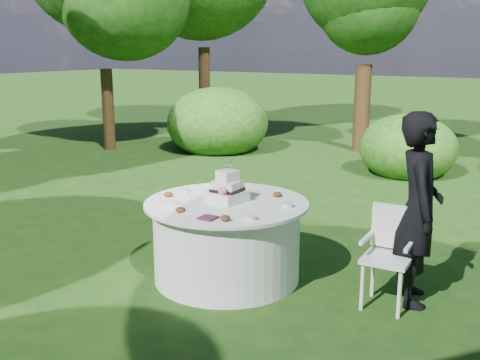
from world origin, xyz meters
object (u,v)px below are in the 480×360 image
(table, at_px, (227,240))
(chair, at_px, (390,248))
(guest, at_px, (418,209))
(napkins, at_px, (208,218))
(cake, at_px, (227,190))

(table, distance_m, chair, 1.53)
(table, bearing_deg, guest, 14.68)
(napkins, bearing_deg, cake, 105.99)
(napkins, relative_size, cake, 0.33)
(napkins, distance_m, guest, 1.81)
(napkins, relative_size, table, 0.09)
(napkins, xyz_separation_m, cake, (-0.16, 0.55, 0.10))
(napkins, distance_m, cake, 0.58)
(guest, relative_size, cake, 3.97)
(guest, xyz_separation_m, cake, (-1.67, -0.43, 0.04))
(napkins, height_order, guest, guest)
(guest, distance_m, chair, 0.41)
(napkins, height_order, cake, cake)
(table, bearing_deg, cake, 42.77)
(guest, relative_size, chair, 1.93)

